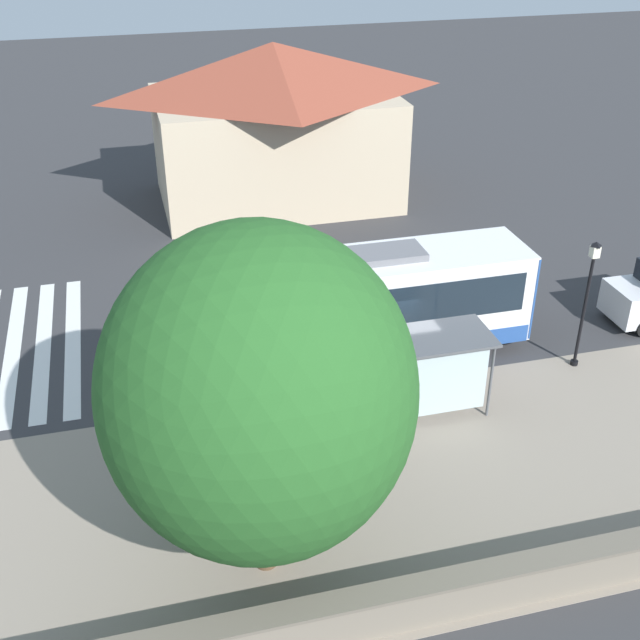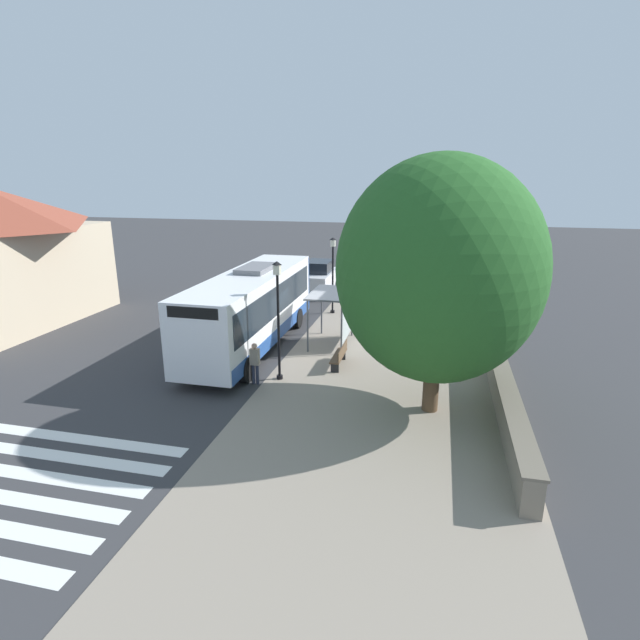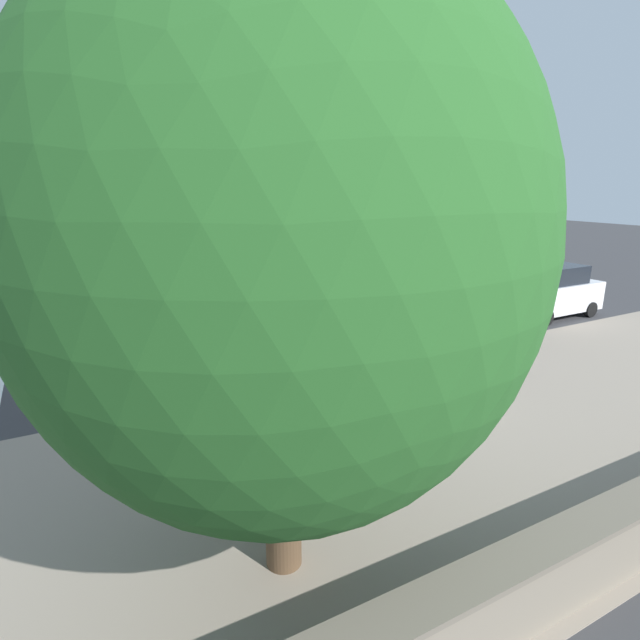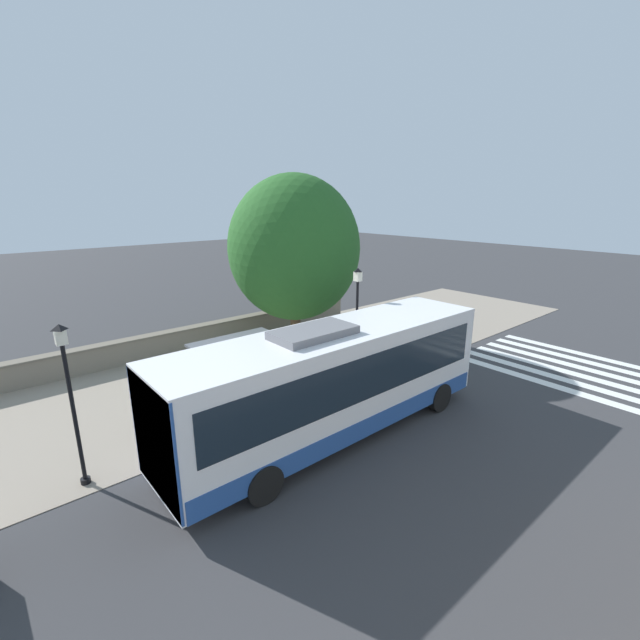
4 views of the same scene
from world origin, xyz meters
name	(u,v)px [view 2 (image 2 of 4)]	position (x,y,z in m)	size (l,w,h in m)	color
ground_plane	(293,348)	(0.00, 0.00, 0.00)	(120.00, 120.00, 0.00)	#353538
sidewalk_plaza	(393,356)	(-4.50, 0.00, 0.01)	(9.00, 44.00, 0.02)	gray
stone_wall	(492,352)	(-8.55, 0.00, 0.55)	(0.60, 20.00, 1.09)	slate
bus	(251,307)	(1.83, 0.22, 1.86)	(2.67, 10.85, 3.59)	white
bus_shelter	(335,301)	(-1.70, -1.04, 2.05)	(1.81, 3.01, 2.45)	#515459
pedestrian	(255,360)	(0.25, 4.12, 0.94)	(0.34, 0.22, 1.61)	#2D3347
bench	(340,355)	(-2.49, 1.65, 0.48)	(0.40, 1.84, 0.88)	brown
street_lamp_near	(333,269)	(-0.53, -6.23, 2.54)	(0.28, 0.28, 4.27)	black
street_lamp_far	(278,311)	(-0.50, 3.51, 2.71)	(0.28, 0.28, 4.58)	black
shade_tree	(439,271)	(-6.18, 4.85, 4.72)	(6.38, 6.38, 8.24)	brown
parked_car_behind_bus	(319,278)	(1.34, -10.79, 1.03)	(1.91, 4.20, 2.14)	silver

